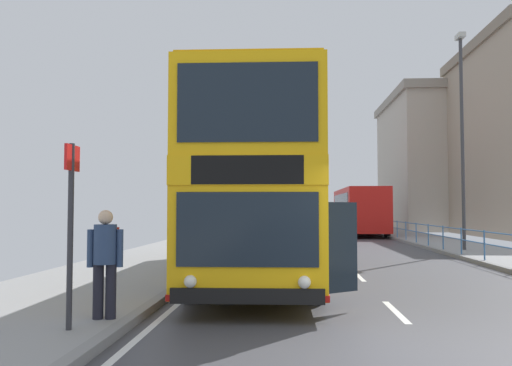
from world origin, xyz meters
TOP-DOWN VIEW (x-y plane):
  - ground at (-0.72, -0.00)m, footprint 15.80×140.00m
  - double_decker_bus_main at (-2.59, 7.07)m, footprint 3.38×11.65m
  - background_bus_far_lane at (3.01, 29.81)m, footprint 2.76×10.60m
  - pedestrian_railing_far_kerb at (4.45, 12.92)m, footprint 0.05×27.29m
  - pedestrian_with_backpack at (-4.64, 1.07)m, footprint 0.55×0.55m
  - bus_stop_sign_near at (-4.87, 0.31)m, footprint 0.08×0.44m
  - street_lamp_far_side at (5.25, 15.05)m, footprint 0.28×0.60m
  - background_building_01 at (13.68, 41.09)m, footprint 13.19×14.16m

SIDE VIEW (x-z plane):
  - ground at x=-0.72m, z-range -0.06..0.14m
  - pedestrian_railing_far_kerb at x=4.45m, z-range 0.32..1.29m
  - pedestrian_with_backpack at x=-4.64m, z-range 0.27..1.91m
  - background_bus_far_lane at x=3.01m, z-range 0.15..3.30m
  - bus_stop_sign_near at x=-4.87m, z-range 0.44..3.00m
  - double_decker_bus_main at x=-2.59m, z-range 0.11..4.48m
  - street_lamp_far_side at x=5.25m, z-range 0.77..9.65m
  - background_building_01 at x=13.68m, z-range 0.03..11.92m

